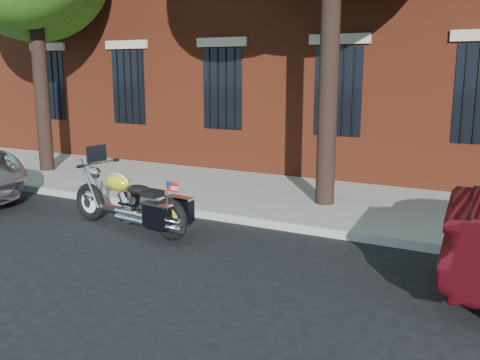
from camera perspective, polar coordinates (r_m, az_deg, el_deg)
The scene contains 4 objects.
ground at distance 8.18m, azimuth -1.16°, elevation -7.50°, with size 120.00×120.00×0.00m, color black.
curb at distance 9.33m, azimuth 2.98°, elevation -4.59°, with size 40.00×0.16×0.15m, color gray.
sidewalk at distance 11.00m, azimuth 7.14°, elevation -2.13°, with size 40.00×3.60×0.15m, color gray.
motorcycle at distance 9.15m, azimuth -11.34°, elevation -2.56°, with size 2.70×0.99×1.39m.
Camera 1 is at (3.77, -6.74, 2.69)m, focal length 40.00 mm.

